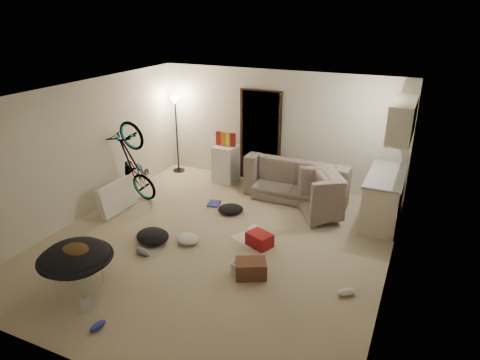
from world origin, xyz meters
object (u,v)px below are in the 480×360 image
at_px(saucer_chair, 77,264).
at_px(sofa, 299,181).
at_px(bicycle, 135,179).
at_px(kitchen_counter, 383,199).
at_px(drink_case_b, 260,240).
at_px(floor_lamp, 176,118).
at_px(mini_fridge, 226,164).
at_px(drink_case_a, 251,269).
at_px(tv_box, 117,197).
at_px(juicer, 236,267).
at_px(armchair, 337,200).

bearing_deg(saucer_chair, sofa, 67.57).
bearing_deg(sofa, bicycle, 28.86).
bearing_deg(kitchen_counter, saucer_chair, -132.07).
relative_size(sofa, drink_case_b, 5.39).
xyz_separation_m(kitchen_counter, drink_case_b, (-1.72, -1.80, -0.32)).
xyz_separation_m(floor_lamp, mini_fridge, (1.32, -0.10, -0.89)).
xyz_separation_m(sofa, drink_case_b, (0.03, -2.25, -0.20)).
relative_size(mini_fridge, drink_case_a, 1.85).
distance_m(floor_lamp, tv_box, 2.59).
relative_size(kitchen_counter, bicycle, 0.86).
relative_size(tv_box, juicer, 3.77).
distance_m(kitchen_counter, juicer, 3.21).
relative_size(kitchen_counter, sofa, 0.70).
bearing_deg(drink_case_b, juicer, -69.34).
bearing_deg(drink_case_b, tv_box, -158.36).
relative_size(mini_fridge, saucer_chair, 0.82).
bearing_deg(saucer_chair, tv_box, 117.41).
bearing_deg(kitchen_counter, drink_case_b, -133.65).
distance_m(drink_case_a, drink_case_b, 0.88).
height_order(bicycle, drink_case_b, bicycle).
relative_size(bicycle, tv_box, 1.94).
height_order(sofa, mini_fridge, mini_fridge).
distance_m(armchair, saucer_chair, 4.70).
bearing_deg(drink_case_a, juicer, 153.95).
bearing_deg(kitchen_counter, sofa, 165.61).
distance_m(saucer_chair, juicer, 2.25).
distance_m(armchair, drink_case_b, 1.89).
bearing_deg(drink_case_b, bicycle, -169.15).
bearing_deg(floor_lamp, drink_case_b, -38.29).
distance_m(floor_lamp, sofa, 3.24).
xyz_separation_m(armchair, drink_case_a, (-0.70, -2.51, -0.19)).
height_order(bicycle, drink_case_a, bicycle).
bearing_deg(drink_case_a, floor_lamp, 108.72).
height_order(kitchen_counter, bicycle, bicycle).
distance_m(floor_lamp, juicer, 4.68).
bearing_deg(juicer, drink_case_b, 87.59).
height_order(mini_fridge, saucer_chair, mini_fridge).
relative_size(floor_lamp, tv_box, 2.02).
xyz_separation_m(kitchen_counter, juicer, (-1.76, -2.67, -0.34)).
bearing_deg(juicer, tv_box, 162.52).
bearing_deg(tv_box, drink_case_b, -0.11).
bearing_deg(tv_box, mini_fridge, 63.06).
xyz_separation_m(floor_lamp, juicer, (3.07, -3.32, -1.21)).
relative_size(armchair, tv_box, 1.10).
xyz_separation_m(saucer_chair, drink_case_a, (2.06, 1.29, -0.30)).
relative_size(saucer_chair, drink_case_b, 2.54).
relative_size(armchair, mini_fridge, 1.18).
height_order(kitchen_counter, saucer_chair, kitchen_counter).
xyz_separation_m(bicycle, saucer_chair, (1.16, -2.81, -0.03)).
xyz_separation_m(tv_box, drink_case_a, (3.22, -0.94, -0.17)).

